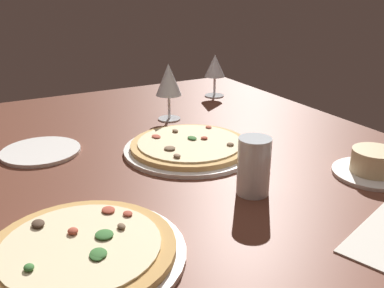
{
  "coord_description": "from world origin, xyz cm",
  "views": [
    {
      "loc": [
        82.46,
        -45.52,
        44.36
      ],
      "look_at": [
        -2.71,
        0.85,
        7.0
      ],
      "focal_mm": 40.83,
      "sensor_mm": 36.0,
      "label": 1
    }
  ],
  "objects_px": {
    "pizza_side": "(82,251)",
    "wine_glass_near": "(215,67)",
    "ramekin_on_saucer": "(373,165)",
    "wine_glass_far": "(169,81)",
    "pizza_main": "(190,147)",
    "water_glass": "(254,169)",
    "side_plate": "(41,151)"
  },
  "relations": [
    {
      "from": "pizza_main",
      "to": "pizza_side",
      "type": "distance_m",
      "value": 0.47
    },
    {
      "from": "ramekin_on_saucer",
      "to": "side_plate",
      "type": "distance_m",
      "value": 0.77
    },
    {
      "from": "pizza_main",
      "to": "water_glass",
      "type": "relative_size",
      "value": 2.79
    },
    {
      "from": "ramekin_on_saucer",
      "to": "water_glass",
      "type": "relative_size",
      "value": 1.46
    },
    {
      "from": "pizza_side",
      "to": "wine_glass_far",
      "type": "xyz_separation_m",
      "value": [
        -0.56,
        0.42,
        0.1
      ]
    },
    {
      "from": "pizza_main",
      "to": "ramekin_on_saucer",
      "type": "relative_size",
      "value": 1.91
    },
    {
      "from": "pizza_main",
      "to": "ramekin_on_saucer",
      "type": "xyz_separation_m",
      "value": [
        0.31,
        0.28,
        0.01
      ]
    },
    {
      "from": "pizza_main",
      "to": "wine_glass_far",
      "type": "bearing_deg",
      "value": 165.18
    },
    {
      "from": "wine_glass_far",
      "to": "side_plate",
      "type": "distance_m",
      "value": 0.42
    },
    {
      "from": "pizza_main",
      "to": "wine_glass_near",
      "type": "distance_m",
      "value": 0.54
    },
    {
      "from": "ramekin_on_saucer",
      "to": "wine_glass_near",
      "type": "bearing_deg",
      "value": 176.45
    },
    {
      "from": "wine_glass_far",
      "to": "side_plate",
      "type": "xyz_separation_m",
      "value": [
        0.09,
        -0.39,
        -0.11
      ]
    },
    {
      "from": "pizza_side",
      "to": "ramekin_on_saucer",
      "type": "height_order",
      "value": "ramekin_on_saucer"
    },
    {
      "from": "pizza_main",
      "to": "wine_glass_near",
      "type": "bearing_deg",
      "value": 142.21
    },
    {
      "from": "ramekin_on_saucer",
      "to": "water_glass",
      "type": "distance_m",
      "value": 0.29
    },
    {
      "from": "wine_glass_near",
      "to": "pizza_side",
      "type": "bearing_deg",
      "value": -43.0
    },
    {
      "from": "pizza_side",
      "to": "wine_glass_far",
      "type": "height_order",
      "value": "wine_glass_far"
    },
    {
      "from": "water_glass",
      "to": "side_plate",
      "type": "xyz_separation_m",
      "value": [
        -0.42,
        -0.33,
        -0.05
      ]
    },
    {
      "from": "water_glass",
      "to": "side_plate",
      "type": "relative_size",
      "value": 0.61
    },
    {
      "from": "wine_glass_near",
      "to": "water_glass",
      "type": "height_order",
      "value": "wine_glass_near"
    },
    {
      "from": "pizza_side",
      "to": "side_plate",
      "type": "bearing_deg",
      "value": 176.69
    },
    {
      "from": "ramekin_on_saucer",
      "to": "wine_glass_far",
      "type": "height_order",
      "value": "wine_glass_far"
    },
    {
      "from": "side_plate",
      "to": "pizza_main",
      "type": "bearing_deg",
      "value": 63.2
    },
    {
      "from": "wine_glass_far",
      "to": "wine_glass_near",
      "type": "bearing_deg",
      "value": 122.8
    },
    {
      "from": "pizza_side",
      "to": "ramekin_on_saucer",
      "type": "bearing_deg",
      "value": 89.65
    },
    {
      "from": "pizza_main",
      "to": "side_plate",
      "type": "height_order",
      "value": "pizza_main"
    },
    {
      "from": "pizza_side",
      "to": "wine_glass_near",
      "type": "bearing_deg",
      "value": 137.0
    },
    {
      "from": "wine_glass_far",
      "to": "wine_glass_near",
      "type": "xyz_separation_m",
      "value": [
        -0.17,
        0.26,
        -0.01
      ]
    },
    {
      "from": "wine_glass_far",
      "to": "water_glass",
      "type": "distance_m",
      "value": 0.52
    },
    {
      "from": "wine_glass_far",
      "to": "wine_glass_near",
      "type": "distance_m",
      "value": 0.31
    },
    {
      "from": "wine_glass_far",
      "to": "wine_glass_near",
      "type": "relative_size",
      "value": 1.13
    },
    {
      "from": "pizza_side",
      "to": "ramekin_on_saucer",
      "type": "distance_m",
      "value": 0.64
    }
  ]
}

